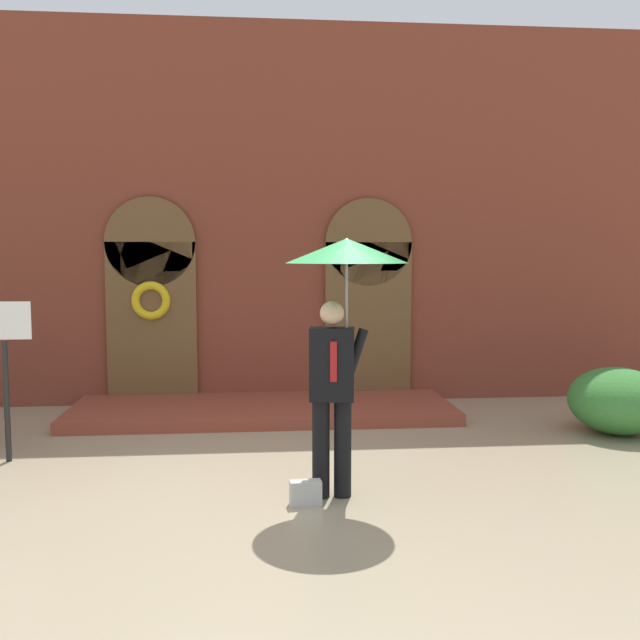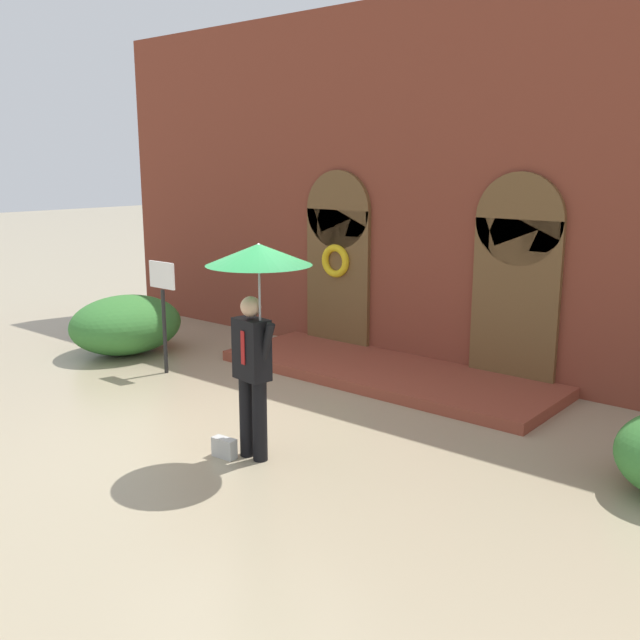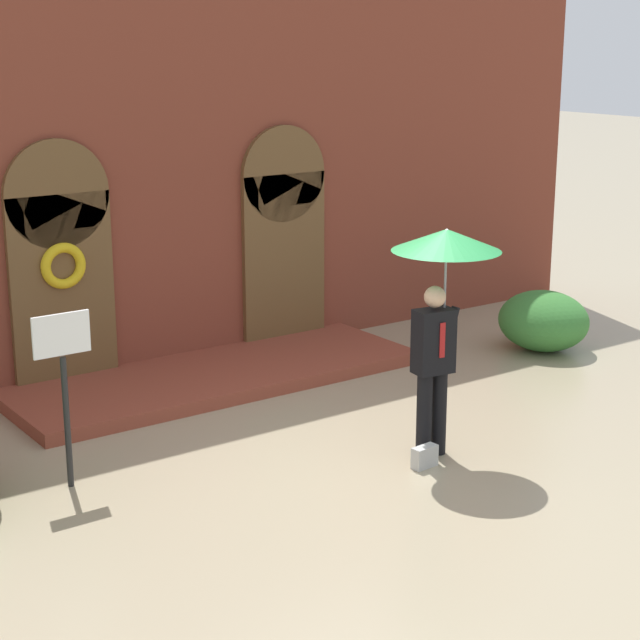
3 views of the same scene
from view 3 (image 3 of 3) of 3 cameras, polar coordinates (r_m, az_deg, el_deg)
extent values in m
plane|color=tan|center=(11.08, 2.51, -7.37)|extent=(80.00, 80.00, 0.00)
cube|color=brown|center=(13.86, -8.24, 9.00)|extent=(14.00, 0.50, 5.60)
cube|color=brown|center=(13.21, -13.55, 1.39)|extent=(1.30, 0.08, 2.40)
cylinder|color=brown|center=(12.99, -13.88, 6.54)|extent=(1.30, 0.08, 1.30)
cube|color=brown|center=(14.67, -1.93, 3.15)|extent=(1.30, 0.08, 2.40)
cylinder|color=brown|center=(14.47, -1.97, 7.80)|extent=(1.30, 0.08, 1.30)
torus|color=gold|center=(13.07, -13.53, 2.82)|extent=(0.56, 0.12, 0.56)
cube|color=brown|center=(13.44, -5.53, -2.99)|extent=(5.20, 1.80, 0.16)
cylinder|color=black|center=(10.98, 5.57, -5.13)|extent=(0.16, 0.16, 0.90)
cylinder|color=black|center=(11.11, 6.36, -4.91)|extent=(0.16, 0.16, 0.90)
cube|color=black|center=(10.80, 6.08, -1.13)|extent=(0.43, 0.30, 0.66)
cube|color=#A51919|center=(10.70, 6.55, -1.08)|extent=(0.06, 0.02, 0.36)
sphere|color=tan|center=(10.69, 6.15, 1.24)|extent=(0.22, 0.22, 0.22)
cylinder|color=black|center=(10.92, 6.96, -0.44)|extent=(0.22, 0.09, 0.46)
cylinder|color=gray|center=(10.78, 6.67, 1.13)|extent=(0.02, 0.02, 0.98)
cone|color=#1E7538|center=(10.65, 6.76, 4.26)|extent=(1.10, 1.10, 0.22)
cone|color=white|center=(10.65, 6.77, 4.34)|extent=(0.61, 0.61, 0.20)
cube|color=#B7B7B2|center=(10.87, 5.60, -7.27)|extent=(0.29, 0.14, 0.22)
cylinder|color=black|center=(10.47, -13.34, -5.34)|extent=(0.06, 0.06, 1.30)
cube|color=white|center=(10.21, -13.63, -0.76)|extent=(0.56, 0.03, 0.40)
ellipsoid|color=#387A33|center=(14.97, 11.83, -0.04)|extent=(1.18, 1.28, 0.82)
camera|label=1|loc=(6.70, 39.75, -6.04)|focal=40.00mm
camera|label=2|loc=(12.48, 42.57, 6.22)|focal=40.00mm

